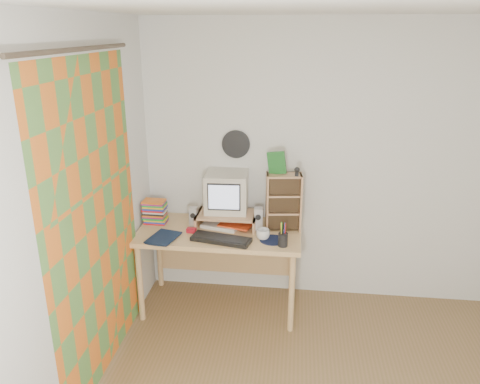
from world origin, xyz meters
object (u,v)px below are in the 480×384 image
(keyboard, at_px, (221,239))
(cd_rack, at_px, (283,202))
(mug, at_px, (263,234))
(dvd_stack, at_px, (155,208))
(desk, at_px, (221,241))
(diary, at_px, (152,234))
(crt_monitor, at_px, (226,193))

(keyboard, relative_size, cd_rack, 1.00)
(keyboard, distance_m, mug, 0.35)
(dvd_stack, distance_m, cd_rack, 1.14)
(desk, bearing_deg, mug, -26.91)
(mug, bearing_deg, cd_rack, 57.99)
(desk, height_order, dvd_stack, dvd_stack)
(dvd_stack, bearing_deg, desk, -1.94)
(mug, height_order, diary, mug)
(crt_monitor, distance_m, dvd_stack, 0.66)
(dvd_stack, height_order, cd_rack, cd_rack)
(dvd_stack, bearing_deg, crt_monitor, 6.10)
(cd_rack, relative_size, mug, 4.38)
(crt_monitor, relative_size, dvd_stack, 1.32)
(keyboard, height_order, cd_rack, cd_rack)
(crt_monitor, xyz_separation_m, diary, (-0.57, -0.36, -0.27))
(desk, xyz_separation_m, dvd_stack, (-0.59, 0.04, 0.27))
(crt_monitor, distance_m, diary, 0.72)
(desk, distance_m, diary, 0.62)
(dvd_stack, bearing_deg, keyboard, -24.10)
(desk, height_order, keyboard, keyboard)
(desk, bearing_deg, cd_rack, 5.05)
(mug, bearing_deg, desk, 153.09)
(cd_rack, bearing_deg, keyboard, -154.68)
(crt_monitor, distance_m, cd_rack, 0.50)
(diary, bearing_deg, desk, 39.87)
(mug, bearing_deg, diary, -175.43)
(keyboard, distance_m, dvd_stack, 0.73)
(mug, bearing_deg, crt_monitor, 140.74)
(cd_rack, bearing_deg, desk, 177.09)
(keyboard, relative_size, dvd_stack, 1.80)
(keyboard, height_order, mug, mug)
(cd_rack, bearing_deg, mug, -129.97)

